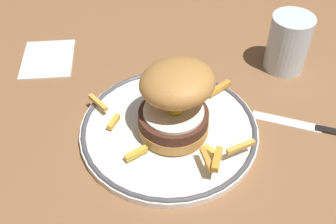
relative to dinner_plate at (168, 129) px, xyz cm
name	(u,v)px	position (x,y,z in cm)	size (l,w,h in cm)	color
ground_plane	(168,144)	(0.16, -0.53, -2.84)	(118.26, 106.10, 4.00)	brown
dinner_plate	(168,129)	(0.00, 0.00, 0.00)	(27.61, 27.61, 1.60)	white
burger	(175,100)	(1.07, 0.06, 6.47)	(15.26, 15.04, 11.65)	#BE843C
fries_pile	(184,119)	(2.25, 0.90, 1.90)	(27.00, 20.87, 2.91)	gold
water_glass	(288,46)	(17.29, 20.74, 3.75)	(7.36, 7.36, 10.41)	silver
knife	(319,128)	(23.12, 5.78, -0.58)	(18.06, 3.31, 0.70)	black
napkin	(48,58)	(-26.18, 13.58, -0.64)	(9.43, 11.49, 0.40)	silver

